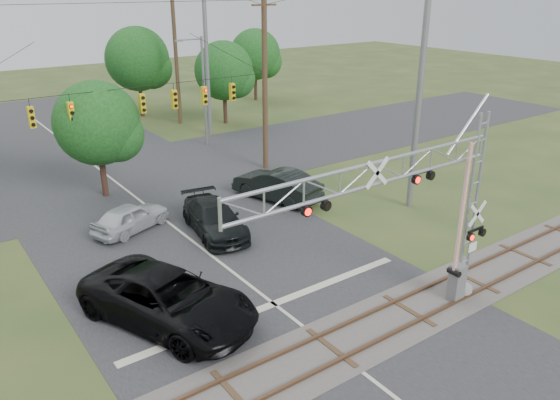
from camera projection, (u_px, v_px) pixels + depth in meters
ground at (372, 380)px, 17.65m from camera, size 160.00×160.00×0.00m
road_main at (218, 261)px, 25.19m from camera, size 14.00×90.00×0.02m
road_cross at (112, 179)px, 35.75m from camera, size 90.00×12.00×0.02m
railroad_track at (331, 348)px, 19.14m from camera, size 90.00×3.20×0.17m
crossing_gantry at (416, 207)px, 18.96m from camera, size 11.68×0.97×7.59m
traffic_signal_span at (140, 101)px, 31.09m from camera, size 19.34×0.36×11.50m
pickup_black at (168, 299)px, 20.35m from camera, size 5.69×7.84×1.98m
car_dark at (214, 218)px, 27.79m from camera, size 3.16×5.80×1.59m
sedan_silver at (131, 217)px, 28.08m from camera, size 4.64×3.18×1.47m
suv_dark at (277, 185)px, 32.10m from camera, size 3.35×5.88×1.83m
streetlight at (202, 86)px, 41.59m from camera, size 2.22×0.23×8.32m
utility_poles at (158, 82)px, 34.39m from camera, size 25.41×26.27×13.49m
treeline at (52, 79)px, 42.55m from camera, size 51.68×24.31×8.37m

